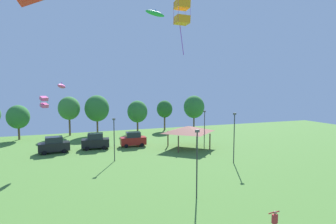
# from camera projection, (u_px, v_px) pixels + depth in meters

# --- Properties ---
(person_standing_near_foreground) EXTENTS (0.52, 0.49, 1.68)m
(person_standing_near_foreground) POSITION_uv_depth(u_px,v_px,m) (275.00, 221.00, 17.37)
(person_standing_near_foreground) COLOR brown
(person_standing_near_foreground) RESTS_ON ground
(kite_flying_1) EXTENTS (3.14, 1.04, 1.14)m
(kite_flying_1) POSITION_uv_depth(u_px,v_px,m) (155.00, 13.00, 38.00)
(kite_flying_1) COLOR green
(kite_flying_3) EXTENTS (0.96, 0.99, 1.29)m
(kite_flying_3) POSITION_uv_depth(u_px,v_px,m) (44.00, 102.00, 28.09)
(kite_flying_3) COLOR #E54C93
(kite_flying_7) EXTENTS (1.34, 2.68, 0.94)m
(kite_flying_7) POSITION_uv_depth(u_px,v_px,m) (62.00, 86.00, 35.92)
(kite_flying_7) COLOR #E54C93
(kite_flying_8) EXTENTS (1.13, 1.11, 4.20)m
(kite_flying_8) POSITION_uv_depth(u_px,v_px,m) (182.00, 13.00, 20.67)
(kite_flying_8) COLOR orange
(parked_car_leftmost) EXTENTS (4.53, 2.40, 2.44)m
(parked_car_leftmost) POSITION_uv_depth(u_px,v_px,m) (54.00, 145.00, 39.23)
(parked_car_leftmost) COLOR black
(parked_car_leftmost) RESTS_ON ground
(parked_car_second_from_left) EXTENTS (4.39, 2.39, 2.53)m
(parked_car_second_from_left) POSITION_uv_depth(u_px,v_px,m) (96.00, 141.00, 41.72)
(parked_car_second_from_left) COLOR black
(parked_car_second_from_left) RESTS_ON ground
(parked_car_third_from_left) EXTENTS (4.25, 2.07, 2.41)m
(parked_car_third_from_left) POSITION_uv_depth(u_px,v_px,m) (133.00, 139.00, 43.55)
(parked_car_third_from_left) COLOR maroon
(parked_car_third_from_left) RESTS_ON ground
(park_pavilion) EXTENTS (6.92, 6.03, 3.60)m
(park_pavilion) POSITION_uv_depth(u_px,v_px,m) (188.00, 129.00, 42.25)
(park_pavilion) COLOR brown
(park_pavilion) RESTS_ON ground
(light_post_0) EXTENTS (0.36, 0.20, 6.56)m
(light_post_0) POSITION_uv_depth(u_px,v_px,m) (234.00, 135.00, 33.70)
(light_post_0) COLOR #2D2D33
(light_post_0) RESTS_ON ground
(light_post_1) EXTENTS (0.36, 0.20, 5.77)m
(light_post_1) POSITION_uv_depth(u_px,v_px,m) (114.00, 137.00, 34.55)
(light_post_1) COLOR #2D2D33
(light_post_1) RESTS_ON ground
(light_post_2) EXTENTS (0.36, 0.20, 5.98)m
(light_post_2) POSITION_uv_depth(u_px,v_px,m) (204.00, 126.00, 43.24)
(light_post_2) COLOR #2D2D33
(light_post_2) RESTS_ON ground
(light_post_3) EXTENTS (0.36, 0.20, 6.15)m
(light_post_3) POSITION_uv_depth(u_px,v_px,m) (197.00, 160.00, 22.93)
(light_post_3) COLOR #2D2D33
(light_post_3) RESTS_ON ground
(treeline_tree_1) EXTENTS (4.02, 4.02, 6.52)m
(treeline_tree_1) POSITION_uv_depth(u_px,v_px,m) (18.00, 117.00, 48.84)
(treeline_tree_1) COLOR brown
(treeline_tree_1) RESTS_ON ground
(treeline_tree_2) EXTENTS (4.27, 4.27, 7.95)m
(treeline_tree_2) POSITION_uv_depth(u_px,v_px,m) (69.00, 108.00, 52.94)
(treeline_tree_2) COLOR brown
(treeline_tree_2) RESTS_ON ground
(treeline_tree_3) EXTENTS (4.97, 4.97, 8.18)m
(treeline_tree_3) POSITION_uv_depth(u_px,v_px,m) (97.00, 108.00, 54.42)
(treeline_tree_3) COLOR brown
(treeline_tree_3) RESTS_ON ground
(treeline_tree_4) EXTENTS (4.31, 4.31, 6.97)m
(treeline_tree_4) POSITION_uv_depth(u_px,v_px,m) (137.00, 112.00, 56.49)
(treeline_tree_4) COLOR brown
(treeline_tree_4) RESTS_ON ground
(treeline_tree_5) EXTENTS (3.58, 3.58, 6.82)m
(treeline_tree_5) POSITION_uv_depth(u_px,v_px,m) (165.00, 109.00, 59.98)
(treeline_tree_5) COLOR brown
(treeline_tree_5) RESTS_ON ground
(treeline_tree_6) EXTENTS (4.94, 4.94, 7.85)m
(treeline_tree_6) POSITION_uv_depth(u_px,v_px,m) (194.00, 107.00, 62.83)
(treeline_tree_6) COLOR brown
(treeline_tree_6) RESTS_ON ground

